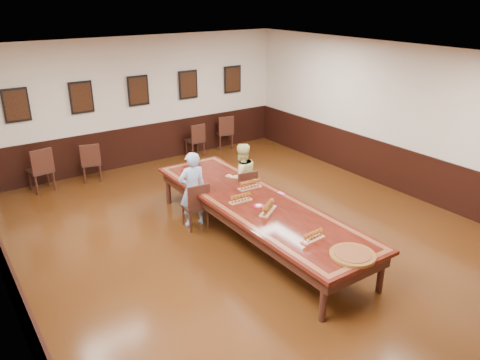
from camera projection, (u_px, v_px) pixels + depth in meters
floor at (256, 240)px, 8.47m from camera, size 8.00×10.00×0.02m
ceiling at (258, 58)px, 7.26m from camera, size 8.00×10.00×0.02m
wall_back at (138, 102)px, 11.69m from camera, size 8.00×0.02×3.20m
wall_right at (408, 121)px, 9.97m from camera, size 0.02×10.00×3.20m
chair_man at (195, 205)px, 8.77m from camera, size 0.48×0.51×0.92m
chair_woman at (244, 190)px, 9.44m from camera, size 0.48×0.51×0.90m
spare_chair_a at (40, 169)px, 10.39m from camera, size 0.54×0.58×1.02m
spare_chair_b at (91, 161)px, 10.97m from camera, size 0.54×0.57×0.94m
spare_chair_c at (195, 139)px, 12.65m from camera, size 0.43×0.47×0.90m
spare_chair_d at (224, 132)px, 13.26m from camera, size 0.54×0.57×0.96m
person_man at (192, 189)px, 8.75m from camera, size 0.57×0.41×1.47m
person_woman at (242, 177)px, 9.42m from camera, size 0.77×0.63×1.40m
pink_phone at (281, 193)px, 8.53m from camera, size 0.08×0.14×0.01m
wainscoting at (256, 215)px, 8.28m from camera, size 8.00×10.00×1.00m
conference_table at (256, 209)px, 8.24m from camera, size 1.40×5.00×0.76m
posters at (138, 91)px, 11.52m from camera, size 6.14×0.04×0.74m
flight_a at (241, 198)px, 8.16m from camera, size 0.43×0.15×0.16m
flight_b at (250, 185)px, 8.71m from camera, size 0.47×0.17×0.17m
flight_c at (268, 208)px, 7.78m from camera, size 0.49×0.39×0.18m
flight_d at (313, 236)px, 6.90m from camera, size 0.42×0.16×0.15m
red_plate_grp at (259, 206)px, 8.01m from camera, size 0.18×0.18×0.02m
carved_platter at (353, 255)px, 6.50m from camera, size 0.75×0.75×0.05m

